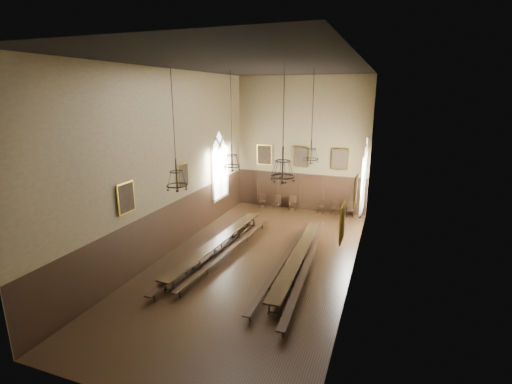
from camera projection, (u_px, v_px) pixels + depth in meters
The scene contains 32 objects.
floor at pixel (255, 262), 17.90m from camera, with size 9.00×18.00×0.02m, color black.
ceiling at pixel (255, 65), 15.57m from camera, with size 9.00×18.00×0.02m, color black.
wall_back at pixel (302, 145), 24.91m from camera, with size 9.00×0.02×9.00m, color #746647.
wall_front at pixel (121, 244), 8.56m from camera, with size 9.00×0.02×9.00m, color #746647.
wall_left at pixel (169, 164), 18.23m from camera, with size 0.02×18.00×9.00m, color #746647.
wall_right at pixel (358, 178), 15.24m from camera, with size 0.02×18.00×9.00m, color #746647.
wainscot_panelling at pixel (255, 237), 17.57m from camera, with size 9.00×18.00×2.50m, color black, non-canonical shape.
table_left at pixel (218, 247), 18.70m from camera, with size 1.05×9.26×0.72m.
table_right at pixel (299, 260), 17.26m from camera, with size 0.90×9.22×0.72m.
bench_left_outer at pixel (210, 248), 18.73m from camera, with size 0.39×10.50×0.47m.
bench_left_inner at pixel (229, 251), 18.37m from camera, with size 0.85×9.20×0.41m.
bench_right_inner at pixel (284, 261), 17.32m from camera, with size 0.39×10.02×0.45m.
bench_right_outer at pixel (307, 265), 16.83m from camera, with size 0.92×10.70×0.48m.
chair_1 at pixel (262, 203), 26.41m from camera, with size 0.49×0.49×0.92m.
chair_2 at pixel (277, 205), 26.04m from camera, with size 0.49×0.49×0.92m.
chair_3 at pixel (292, 206), 25.66m from camera, with size 0.51×0.51×1.00m.
chair_5 at pixel (321, 209), 25.01m from camera, with size 0.52×0.52×0.93m.
chair_6 at pixel (335, 210), 24.80m from camera, with size 0.49×0.49×0.92m.
chair_7 at pixel (351, 212), 24.33m from camera, with size 0.46×0.46×0.98m.
chandelier_back_left at pixel (232, 160), 19.79m from camera, with size 0.91×0.91×5.08m.
chandelier_back_right at pixel (311, 153), 18.67m from camera, with size 0.79×0.79×4.51m.
chandelier_front_left at pixel (177, 178), 14.81m from camera, with size 0.87×0.87×4.88m.
chandelier_front_right at pixel (283, 169), 14.08m from camera, with size 0.93×0.93×4.38m.
portrait_back_0 at pixel (264, 155), 25.86m from camera, with size 1.10×0.12×1.40m.
portrait_back_1 at pixel (301, 157), 25.00m from camera, with size 1.10×0.12×1.40m.
portrait_back_2 at pixel (340, 159), 24.13m from camera, with size 1.10×0.12×1.40m.
portrait_left_0 at pixel (183, 176), 19.30m from camera, with size 0.12×1.00×1.30m.
portrait_left_1 at pixel (126, 198), 15.22m from camera, with size 0.12×1.00×1.30m.
portrait_right_0 at pixel (356, 190), 16.39m from camera, with size 0.12×1.00×1.30m.
portrait_right_1 at pixel (343, 223), 12.31m from camera, with size 0.12×1.00×1.30m.
window_right at pixel (364, 176), 20.54m from camera, with size 0.20×2.20×4.60m, color white, non-canonical shape.
window_left at pixel (220, 166), 23.48m from camera, with size 0.20×2.20×4.60m, color white, non-canonical shape.
Camera 1 is at (5.67, -15.41, 7.86)m, focal length 26.00 mm.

